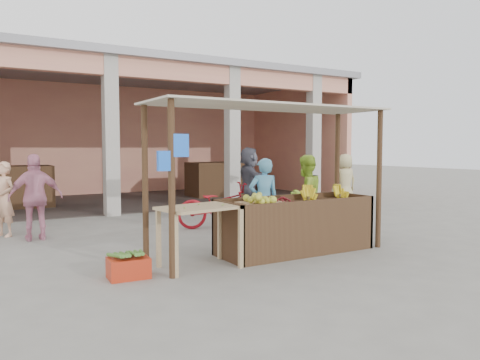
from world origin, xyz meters
TOP-DOWN VIEW (x-y plane):
  - ground at (0.00, 0.00)m, footprint 60.00×60.00m
  - market_building at (0.05, 8.93)m, footprint 14.40×6.40m
  - fruit_stall at (0.50, 0.00)m, footprint 2.60×0.95m
  - stall_awning at (-0.01, 0.06)m, footprint 4.09×1.35m
  - banana_heap at (1.10, 0.04)m, footprint 1.22×0.67m
  - melon_tray at (-0.13, -0.01)m, footprint 0.72×0.62m
  - berry_heap at (0.24, -0.02)m, footprint 0.43×0.35m
  - side_table at (-1.31, -0.14)m, footprint 1.20×0.91m
  - papaya_pile at (-1.31, -0.14)m, footprint 0.77×0.44m
  - red_crate at (-2.35, -0.15)m, footprint 0.54×0.41m
  - plantain_bundle at (-2.35, -0.15)m, footprint 0.40×0.28m
  - produce_sacks at (2.52, 5.31)m, footprint 1.00×0.75m
  - vendor_blue at (0.49, 0.92)m, footprint 0.71×0.60m
  - vendor_green at (1.54, 1.04)m, footprint 0.87×0.61m
  - motorcycle at (0.52, 2.68)m, footprint 1.09×2.04m
  - shopper_b at (-3.06, 3.20)m, footprint 1.03×0.58m
  - shopper_c at (5.04, 3.69)m, footprint 0.85×0.58m
  - shopper_d at (2.36, 4.48)m, footprint 0.97×1.78m
  - shopper_e at (-3.55, 3.93)m, footprint 0.68×0.71m

SIDE VIEW (x-z plane):
  - ground at x=0.00m, z-range 0.00..0.00m
  - red_crate at x=-2.35m, z-range 0.00..0.27m
  - produce_sacks at x=2.52m, z-range 0.00..0.61m
  - plantain_bundle at x=-2.35m, z-range 0.27..0.35m
  - fruit_stall at x=0.50m, z-range 0.00..0.80m
  - motorcycle at x=0.52m, z-range 0.00..1.01m
  - side_table at x=-1.31m, z-range 0.30..1.19m
  - shopper_e at x=-3.55m, z-range 0.00..1.51m
  - vendor_blue at x=0.49m, z-range 0.00..1.63m
  - vendor_green at x=1.54m, z-range 0.00..1.66m
  - shopper_c at x=5.04m, z-range 0.00..1.71m
  - shopper_b at x=-3.06m, z-range 0.00..1.71m
  - berry_heap at x=0.24m, z-range 0.80..0.94m
  - melon_tray at x=-0.13m, z-range 0.79..0.99m
  - banana_heap at x=1.10m, z-range 0.80..1.02m
  - shopper_d at x=2.36m, z-range 0.00..1.82m
  - papaya_pile at x=-1.31m, z-range 0.89..1.11m
  - stall_awning at x=-0.01m, z-range 0.78..3.17m
  - market_building at x=0.05m, z-range 0.60..4.80m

